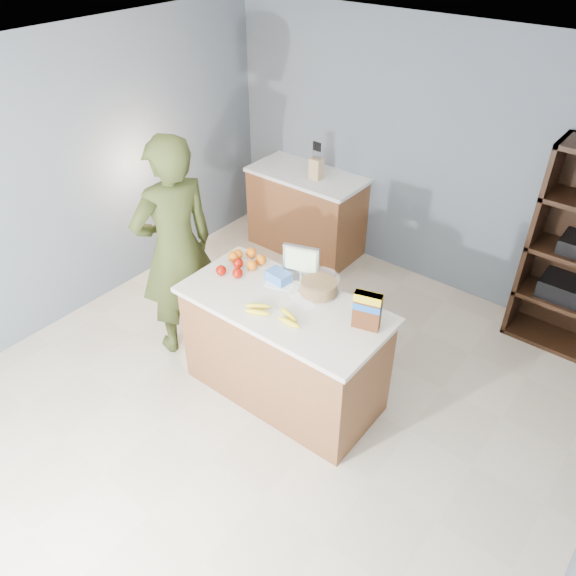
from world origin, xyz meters
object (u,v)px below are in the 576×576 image
Objects in this scene: counter_peninsula at (284,353)px; cereal_box at (367,308)px; person at (176,249)px; tv at (301,261)px.

counter_peninsula is 0.90m from cereal_box.
person is at bearing -174.27° from cereal_box.
tv is 1.01× the size of cereal_box.
cereal_box is at bearing 110.51° from person.
counter_peninsula is 0.81× the size of person.
cereal_box is (0.70, -0.20, 0.00)m from tv.
counter_peninsula is 1.21m from person.
tv reaches higher than cereal_box.
cereal_box is at bearing 11.55° from counter_peninsula.
person is 6.82× the size of tv.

